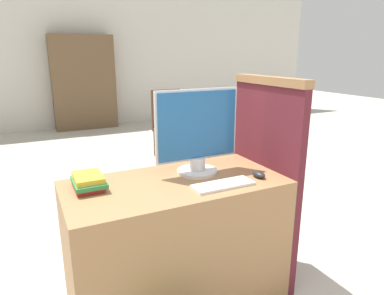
% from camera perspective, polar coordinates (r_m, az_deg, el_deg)
% --- Properties ---
extents(wall_back, '(12.00, 0.06, 2.80)m').
position_cam_1_polar(wall_back, '(7.30, -21.30, 13.94)').
color(wall_back, beige).
rests_on(wall_back, ground_plane).
extents(desk, '(1.23, 0.62, 0.76)m').
position_cam_1_polar(desk, '(2.11, -2.65, -15.42)').
color(desk, '#9E7047').
rests_on(desk, ground_plane).
extents(carrel_divider, '(0.07, 0.65, 1.33)m').
position_cam_1_polar(carrel_divider, '(2.29, 11.96, -5.03)').
color(carrel_divider, '#5B1E28').
rests_on(carrel_divider, ground_plane).
extents(monitor, '(0.53, 0.24, 0.50)m').
position_cam_1_polar(monitor, '(2.01, 0.90, 2.32)').
color(monitor, silver).
rests_on(monitor, desk).
extents(keyboard, '(0.34, 0.12, 0.02)m').
position_cam_1_polar(keyboard, '(1.87, 5.19, -6.22)').
color(keyboard, white).
rests_on(keyboard, desk).
extents(mouse, '(0.06, 0.10, 0.04)m').
position_cam_1_polar(mouse, '(2.03, 11.04, -4.40)').
color(mouse, '#262626').
rests_on(mouse, desk).
extents(book_stack, '(0.16, 0.23, 0.08)m').
position_cam_1_polar(book_stack, '(1.91, -16.90, -5.48)').
color(book_stack, '#B72D28').
rests_on(book_stack, desk).
extents(far_chair, '(0.44, 0.44, 0.96)m').
position_cam_1_polar(far_chair, '(4.94, -3.84, 4.30)').
color(far_chair, '#4C3323').
rests_on(far_chair, ground_plane).
extents(bookshelf_far, '(1.19, 0.32, 1.81)m').
position_cam_1_polar(bookshelf_far, '(7.13, -17.58, 10.24)').
color(bookshelf_far, brown).
rests_on(bookshelf_far, ground_plane).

